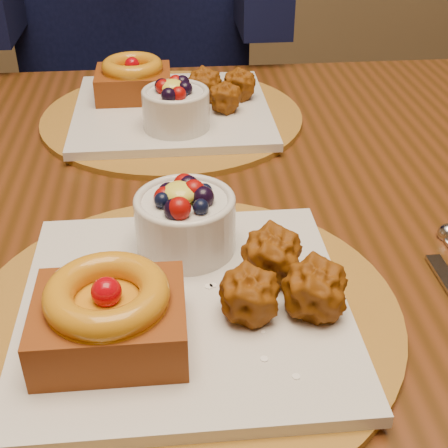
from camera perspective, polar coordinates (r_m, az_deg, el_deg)
The scene contains 4 objects.
dining_table at distance 0.78m, azimuth -4.07°, elevation -2.13°, with size 1.60×0.90×0.76m.
place_setting_near at distance 0.54m, azimuth -4.06°, elevation -5.96°, with size 0.38×0.38×0.09m.
place_setting_far at distance 0.92m, azimuth -4.98°, elevation 10.85°, with size 0.38×0.38×0.09m.
chair_far at distance 1.58m, azimuth -4.68°, elevation 8.86°, with size 0.56×0.56×0.87m.
Camera 1 is at (-0.08, -0.58, 1.12)m, focal length 50.00 mm.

